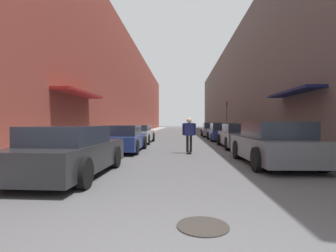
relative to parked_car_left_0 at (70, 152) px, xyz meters
name	(u,v)px	position (x,y,z in m)	size (l,w,h in m)	color
ground	(183,135)	(3.02, 21.41, -0.63)	(143.12, 143.12, 0.00)	#515154
curb_strip_left	(145,132)	(-1.92, 27.92, -0.57)	(1.80, 65.06, 0.12)	#A3A099
curb_strip_right	(220,133)	(7.96, 27.92, -0.57)	(1.80, 65.06, 0.12)	#A3A099
building_row_left	(123,91)	(-4.82, 27.91, 4.91)	(4.90, 65.06, 11.08)	brown
building_row_right	(243,89)	(10.86, 27.91, 5.14)	(4.90, 65.06, 11.56)	#564C47
parked_car_left_0	(70,152)	(0.00, 0.00, 0.00)	(1.87, 4.26, 1.30)	#232326
parked_car_left_1	(122,139)	(0.06, 5.75, -0.02)	(1.92, 4.16, 1.26)	navy
parked_car_left_2	(138,134)	(-0.05, 10.92, -0.03)	(1.92, 4.73, 1.22)	#B7B7BC
parked_car_right_0	(274,144)	(5.90, 2.14, 0.05)	(2.01, 4.34, 1.42)	#515459
parked_car_right_1	(238,136)	(6.02, 8.00, 0.01)	(1.88, 4.76, 1.32)	#515459
parked_car_right_2	(222,132)	(6.02, 13.60, 0.01)	(2.06, 4.47, 1.36)	navy
parked_car_right_3	(212,130)	(5.92, 19.18, 0.02)	(2.06, 3.99, 1.37)	gray
skateboarder	(189,132)	(3.22, 5.17, 0.35)	(0.61, 0.78, 1.61)	black
manhole_cover	(203,226)	(3.15, -3.12, -0.63)	(0.70, 0.70, 0.02)	#332D28
traffic_light	(227,114)	(8.33, 25.01, 1.80)	(0.16, 0.22, 3.77)	#2D2D2D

